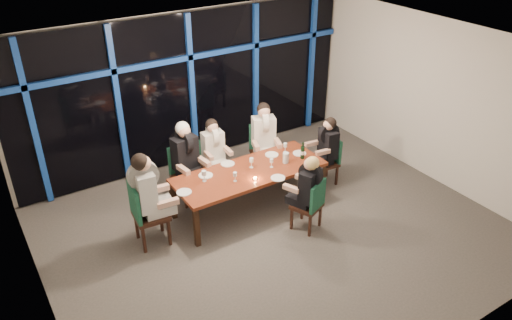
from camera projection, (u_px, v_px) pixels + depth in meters
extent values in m
plane|color=#57524D|center=(276.00, 231.00, 8.17)|extent=(7.00, 7.00, 0.00)
cube|color=silver|center=(189.00, 89.00, 9.65)|extent=(7.00, 0.04, 3.00)
cube|color=silver|center=(440.00, 264.00, 5.23)|extent=(7.00, 0.04, 3.00)
cube|color=silver|center=(30.00, 227.00, 5.80)|extent=(0.04, 6.00, 3.00)
cube|color=silver|center=(435.00, 102.00, 9.08)|extent=(0.04, 6.00, 3.00)
cube|color=white|center=(280.00, 52.00, 6.71)|extent=(7.00, 6.00, 0.04)
cube|color=black|center=(191.00, 90.00, 9.60)|extent=(6.86, 0.04, 2.94)
cube|color=navy|center=(33.00, 125.00, 8.20)|extent=(0.10, 0.10, 2.94)
cube|color=navy|center=(118.00, 107.00, 8.88)|extent=(0.10, 0.10, 2.94)
cube|color=navy|center=(192.00, 90.00, 9.56)|extent=(0.10, 0.10, 2.94)
cube|color=navy|center=(255.00, 77.00, 10.25)|extent=(0.10, 0.10, 2.94)
cube|color=navy|center=(311.00, 64.00, 10.93)|extent=(0.10, 0.10, 2.94)
cube|color=navy|center=(190.00, 57.00, 9.24)|extent=(6.86, 0.10, 0.10)
cube|color=#FF2D14|center=(231.00, 44.00, 10.03)|extent=(0.60, 0.05, 0.35)
cube|color=maroon|center=(250.00, 172.00, 8.41)|extent=(2.60, 1.00, 0.06)
cube|color=black|center=(197.00, 227.00, 7.69)|extent=(0.08, 0.08, 0.69)
cube|color=black|center=(322.00, 182.00, 8.85)|extent=(0.08, 0.08, 0.69)
cube|color=black|center=(173.00, 200.00, 8.33)|extent=(0.08, 0.08, 0.69)
cube|color=black|center=(293.00, 161.00, 9.50)|extent=(0.08, 0.08, 0.69)
cube|color=black|center=(188.00, 177.00, 8.75)|extent=(0.54, 0.54, 0.06)
cube|color=#1B573C|center=(180.00, 158.00, 8.76)|extent=(0.48, 0.11, 0.53)
cube|color=black|center=(186.00, 197.00, 8.64)|extent=(0.05, 0.05, 0.45)
cube|color=black|center=(204.00, 189.00, 8.86)|extent=(0.05, 0.05, 0.45)
cube|color=black|center=(174.00, 188.00, 8.90)|extent=(0.05, 0.05, 0.45)
cube|color=black|center=(192.00, 181.00, 9.11)|extent=(0.05, 0.05, 0.45)
cube|color=black|center=(215.00, 166.00, 9.17)|extent=(0.45, 0.45, 0.06)
cube|color=#1B573C|center=(210.00, 150.00, 9.19)|extent=(0.43, 0.07, 0.48)
cube|color=black|center=(211.00, 183.00, 9.08)|extent=(0.04, 0.04, 0.40)
cube|color=black|center=(227.00, 179.00, 9.23)|extent=(0.04, 0.04, 0.40)
cube|color=black|center=(203.00, 175.00, 9.34)|extent=(0.04, 0.04, 0.40)
cube|color=black|center=(220.00, 170.00, 9.49)|extent=(0.04, 0.04, 0.40)
cube|color=black|center=(264.00, 154.00, 9.48)|extent=(0.60, 0.60, 0.06)
cube|color=#1B573C|center=(261.00, 136.00, 9.52)|extent=(0.46, 0.21, 0.53)
cube|color=black|center=(257.00, 172.00, 9.41)|extent=(0.05, 0.05, 0.44)
cube|color=black|center=(276.00, 169.00, 9.48)|extent=(0.05, 0.05, 0.44)
cube|color=black|center=(252.00, 162.00, 9.73)|extent=(0.05, 0.05, 0.44)
cube|color=black|center=(271.00, 160.00, 9.81)|extent=(0.05, 0.05, 0.44)
cube|color=black|center=(151.00, 215.00, 7.70)|extent=(0.55, 0.55, 0.07)
cube|color=#1B573C|center=(134.00, 203.00, 7.46)|extent=(0.10, 0.51, 0.56)
cube|color=black|center=(169.00, 232.00, 7.75)|extent=(0.05, 0.05, 0.47)
cube|color=black|center=(161.00, 219.00, 8.06)|extent=(0.05, 0.05, 0.47)
cube|color=black|center=(144.00, 240.00, 7.59)|extent=(0.05, 0.05, 0.47)
cube|color=black|center=(137.00, 226.00, 7.90)|extent=(0.05, 0.05, 0.47)
cube|color=black|center=(325.00, 163.00, 9.29)|extent=(0.47, 0.47, 0.06)
cube|color=#1B573C|center=(334.00, 149.00, 9.23)|extent=(0.10, 0.43, 0.47)
cube|color=black|center=(312.00, 171.00, 9.47)|extent=(0.04, 0.04, 0.39)
cube|color=black|center=(321.00, 180.00, 9.20)|extent=(0.04, 0.04, 0.39)
cube|color=black|center=(327.00, 167.00, 9.59)|extent=(0.04, 0.04, 0.39)
cube|color=black|center=(337.00, 176.00, 9.33)|extent=(0.04, 0.04, 0.39)
cube|color=black|center=(307.00, 206.00, 8.05)|extent=(0.56, 0.56, 0.06)
cube|color=#1B573C|center=(318.00, 196.00, 7.83)|extent=(0.41, 0.21, 0.47)
cube|color=black|center=(302.00, 209.00, 8.37)|extent=(0.05, 0.05, 0.40)
cube|color=black|center=(292.00, 219.00, 8.13)|extent=(0.05, 0.05, 0.40)
cube|color=black|center=(320.00, 216.00, 8.20)|extent=(0.05, 0.05, 0.40)
cube|color=black|center=(310.00, 226.00, 7.96)|extent=(0.05, 0.05, 0.40)
cube|color=black|center=(192.00, 174.00, 8.62)|extent=(0.44, 0.49, 0.15)
cube|color=black|center=(185.00, 153.00, 8.56)|extent=(0.45, 0.31, 0.59)
cylinder|color=black|center=(184.00, 141.00, 8.45)|extent=(0.16, 0.46, 0.45)
sphere|color=tan|center=(184.00, 131.00, 8.34)|extent=(0.22, 0.22, 0.22)
sphere|color=silver|center=(182.00, 128.00, 8.35)|extent=(0.24, 0.24, 0.24)
cube|color=tan|center=(183.00, 170.00, 8.34)|extent=(0.13, 0.33, 0.08)
cube|color=tan|center=(204.00, 162.00, 8.58)|extent=(0.13, 0.33, 0.08)
cube|color=silver|center=(217.00, 164.00, 9.04)|extent=(0.37, 0.42, 0.13)
cube|color=silver|center=(213.00, 146.00, 9.00)|extent=(0.39, 0.25, 0.53)
cylinder|color=silver|center=(212.00, 135.00, 8.90)|extent=(0.12, 0.40, 0.40)
sphere|color=tan|center=(212.00, 127.00, 8.80)|extent=(0.20, 0.20, 0.20)
sphere|color=black|center=(211.00, 125.00, 8.82)|extent=(0.22, 0.22, 0.22)
cube|color=tan|center=(209.00, 156.00, 8.77)|extent=(0.09, 0.29, 0.08)
cube|color=tan|center=(228.00, 151.00, 8.93)|extent=(0.09, 0.29, 0.08)
cube|color=silver|center=(266.00, 152.00, 9.32)|extent=(0.50, 0.54, 0.15)
cube|color=silver|center=(264.00, 132.00, 9.30)|extent=(0.48, 0.38, 0.59)
cylinder|color=silver|center=(264.00, 120.00, 9.19)|extent=(0.24, 0.45, 0.44)
sphere|color=tan|center=(264.00, 111.00, 9.07)|extent=(0.22, 0.22, 0.22)
sphere|color=black|center=(263.00, 109.00, 9.10)|extent=(0.24, 0.24, 0.24)
cube|color=tan|center=(256.00, 145.00, 9.11)|extent=(0.18, 0.33, 0.08)
cube|color=tan|center=(278.00, 143.00, 9.19)|extent=(0.18, 0.33, 0.08)
cube|color=black|center=(159.00, 207.00, 7.70)|extent=(0.50, 0.44, 0.16)
cube|color=black|center=(145.00, 190.00, 7.44)|extent=(0.31, 0.47, 0.63)
cylinder|color=black|center=(143.00, 175.00, 7.32)|extent=(0.48, 0.15, 0.47)
sphere|color=tan|center=(143.00, 163.00, 7.23)|extent=(0.24, 0.24, 0.24)
sphere|color=black|center=(140.00, 162.00, 7.20)|extent=(0.26, 0.26, 0.26)
cube|color=tan|center=(168.00, 203.00, 7.47)|extent=(0.34, 0.12, 0.09)
cube|color=tan|center=(159.00, 189.00, 7.82)|extent=(0.34, 0.12, 0.09)
cube|color=black|center=(320.00, 160.00, 9.20)|extent=(0.43, 0.39, 0.13)
cube|color=black|center=(328.00, 143.00, 9.10)|extent=(0.27, 0.40, 0.53)
cylinder|color=black|center=(329.00, 133.00, 9.00)|extent=(0.40, 0.14, 0.39)
sphere|color=tan|center=(329.00, 125.00, 8.91)|extent=(0.20, 0.20, 0.20)
sphere|color=black|center=(331.00, 123.00, 8.91)|extent=(0.22, 0.22, 0.22)
cube|color=tan|center=(312.00, 143.00, 9.19)|extent=(0.29, 0.11, 0.08)
cube|color=tan|center=(323.00, 152.00, 8.89)|extent=(0.29, 0.11, 0.08)
cube|color=black|center=(301.00, 199.00, 8.06)|extent=(0.47, 0.50, 0.13)
cube|color=black|center=(310.00, 185.00, 7.84)|extent=(0.44, 0.35, 0.53)
cylinder|color=black|center=(311.00, 174.00, 7.73)|extent=(0.24, 0.40, 0.40)
sphere|color=tan|center=(310.00, 164.00, 7.66)|extent=(0.20, 0.20, 0.20)
sphere|color=tan|center=(312.00, 163.00, 7.63)|extent=(0.22, 0.22, 0.22)
cube|color=tan|center=(303.00, 178.00, 8.11)|extent=(0.18, 0.29, 0.08)
cube|color=tan|center=(291.00, 188.00, 7.84)|extent=(0.18, 0.29, 0.08)
cylinder|color=white|center=(206.00, 175.00, 8.24)|extent=(0.24, 0.24, 0.01)
cylinder|color=white|center=(228.00, 164.00, 8.59)|extent=(0.24, 0.24, 0.01)
cylinder|color=white|center=(272.00, 155.00, 8.87)|extent=(0.24, 0.24, 0.01)
cylinder|color=white|center=(184.00, 192.00, 7.80)|extent=(0.24, 0.24, 0.01)
cylinder|color=white|center=(299.00, 153.00, 8.91)|extent=(0.24, 0.24, 0.01)
cylinder|color=white|center=(278.00, 178.00, 8.17)|extent=(0.24, 0.24, 0.01)
cylinder|color=black|center=(302.00, 153.00, 8.71)|extent=(0.07, 0.07, 0.23)
cylinder|color=black|center=(303.00, 145.00, 8.64)|extent=(0.03, 0.03, 0.09)
cylinder|color=silver|center=(302.00, 153.00, 8.71)|extent=(0.07, 0.07, 0.06)
cylinder|color=silver|center=(286.00, 158.00, 8.59)|extent=(0.10, 0.10, 0.19)
cylinder|color=silver|center=(288.00, 156.00, 8.61)|extent=(0.02, 0.02, 0.13)
cylinder|color=#F79A4A|center=(255.00, 178.00, 8.15)|extent=(0.05, 0.05, 0.03)
cylinder|color=silver|center=(235.00, 181.00, 8.10)|extent=(0.06, 0.06, 0.01)
cylinder|color=silver|center=(235.00, 178.00, 8.08)|extent=(0.01, 0.01, 0.09)
cylinder|color=silver|center=(235.00, 174.00, 8.04)|extent=(0.06, 0.06, 0.07)
cylinder|color=silver|center=(251.00, 167.00, 8.49)|extent=(0.07, 0.07, 0.01)
cylinder|color=silver|center=(251.00, 164.00, 8.46)|extent=(0.01, 0.01, 0.10)
cylinder|color=silver|center=(251.00, 160.00, 8.42)|extent=(0.07, 0.07, 0.07)
cylinder|color=silver|center=(271.00, 167.00, 8.50)|extent=(0.06, 0.06, 0.01)
cylinder|color=silver|center=(272.00, 165.00, 8.47)|extent=(0.01, 0.01, 0.09)
cylinder|color=silver|center=(272.00, 161.00, 8.44)|extent=(0.06, 0.06, 0.06)
cylinder|color=silver|center=(204.00, 181.00, 8.10)|extent=(0.07, 0.07, 0.01)
cylinder|color=silver|center=(204.00, 178.00, 8.07)|extent=(0.01, 0.01, 0.11)
cylinder|color=silver|center=(204.00, 173.00, 8.03)|extent=(0.07, 0.07, 0.08)
cylinder|color=silver|center=(285.00, 152.00, 8.97)|extent=(0.06, 0.06, 0.01)
cylinder|color=silver|center=(285.00, 149.00, 8.95)|extent=(0.01, 0.01, 0.10)
cylinder|color=silver|center=(285.00, 145.00, 8.90)|extent=(0.07, 0.07, 0.07)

